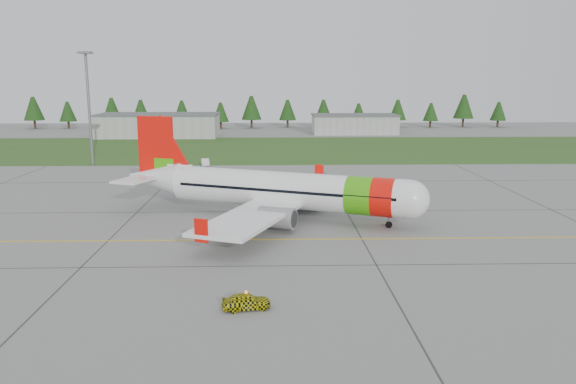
{
  "coord_description": "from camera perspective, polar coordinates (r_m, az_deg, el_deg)",
  "views": [
    {
      "loc": [
        1.21,
        -45.38,
        15.53
      ],
      "look_at": [
        2.82,
        13.59,
        3.67
      ],
      "focal_mm": 35.0,
      "sensor_mm": 36.0,
      "label": 1
    }
  ],
  "objects": [
    {
      "name": "taxi_guideline",
      "position": [
        55.61,
        -2.76,
        -4.85
      ],
      "size": [
        120.0,
        0.25,
        0.02
      ],
      "primitive_type": "cube",
      "color": "gold",
      "rests_on": "ground"
    },
    {
      "name": "aircraft",
      "position": [
        63.53,
        -0.83,
        0.2
      ],
      "size": [
        35.16,
        33.39,
        11.17
      ],
      "rotation": [
        0.0,
        0.0,
        -0.39
      ],
      "color": "white",
      "rests_on": "ground"
    },
    {
      "name": "service_van",
      "position": [
        103.44,
        -8.43,
        3.72
      ],
      "size": [
        1.58,
        1.52,
        3.96
      ],
      "primitive_type": "imported",
      "rotation": [
        0.0,
        0.0,
        0.17
      ],
      "color": "white",
      "rests_on": "ground"
    },
    {
      "name": "ground",
      "position": [
        47.98,
        -2.95,
        -7.53
      ],
      "size": [
        320.0,
        320.0,
        0.0
      ],
      "primitive_type": "plane",
      "color": "gray",
      "rests_on": "ground"
    },
    {
      "name": "hangar_west",
      "position": [
        158.98,
        -12.97,
        6.56
      ],
      "size": [
        32.0,
        14.0,
        6.0
      ],
      "primitive_type": "cube",
      "color": "#A8A8A3",
      "rests_on": "ground"
    },
    {
      "name": "grass_strip",
      "position": [
        128.33,
        -2.1,
        4.42
      ],
      "size": [
        320.0,
        50.0,
        0.03
      ],
      "primitive_type": "cube",
      "color": "#30561E",
      "rests_on": "ground"
    },
    {
      "name": "hangar_east",
      "position": [
        165.61,
        6.74,
        6.82
      ],
      "size": [
        24.0,
        12.0,
        5.2
      ],
      "primitive_type": "cube",
      "color": "#A8A8A3",
      "rests_on": "ground"
    },
    {
      "name": "floodlight_mast",
      "position": [
        108.73,
        -19.54,
        7.81
      ],
      "size": [
        0.5,
        0.5,
        20.0
      ],
      "primitive_type": "cylinder",
      "color": "slate",
      "rests_on": "ground"
    },
    {
      "name": "treeline",
      "position": [
        183.69,
        -1.96,
        8.08
      ],
      "size": [
        160.0,
        8.0,
        10.0
      ],
      "primitive_type": null,
      "color": "#1C3F14",
      "rests_on": "ground"
    },
    {
      "name": "follow_me_car",
      "position": [
        38.95,
        -4.29,
        -9.51
      ],
      "size": [
        1.35,
        1.52,
        3.34
      ],
      "primitive_type": "imported",
      "rotation": [
        0.0,
        0.0,
        1.74
      ],
      "color": "#F6F00D",
      "rests_on": "ground"
    }
  ]
}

